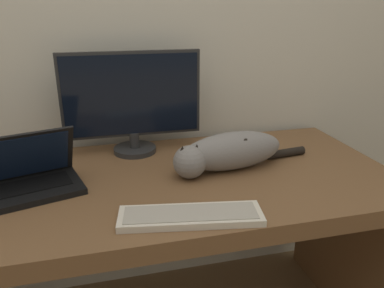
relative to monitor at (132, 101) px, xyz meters
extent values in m
cube|color=beige|center=(-0.01, 0.17, 0.36)|extent=(6.40, 0.06, 2.60)
cube|color=brown|center=(-0.01, -0.27, -0.24)|extent=(1.78, 0.76, 0.06)
cube|color=brown|center=(0.85, -0.27, -0.61)|extent=(0.04, 0.70, 0.67)
cylinder|color=#282828|center=(0.00, 0.00, -0.20)|extent=(0.17, 0.17, 0.02)
cylinder|color=#282828|center=(0.00, 0.00, -0.16)|extent=(0.04, 0.04, 0.06)
cube|color=#282828|center=(0.00, 0.00, 0.03)|extent=(0.54, 0.02, 0.33)
cube|color=black|center=(0.00, -0.01, 0.03)|extent=(0.51, 0.01, 0.31)
cube|color=black|center=(-0.37, -0.29, -0.20)|extent=(0.38, 0.29, 0.02)
cube|color=black|center=(-0.37, -0.27, -0.19)|extent=(0.29, 0.18, 0.00)
cube|color=black|center=(-0.38, -0.24, -0.10)|extent=(0.35, 0.19, 0.18)
cube|color=black|center=(-0.38, -0.24, -0.10)|extent=(0.31, 0.17, 0.16)
cube|color=beige|center=(0.10, -0.56, -0.20)|extent=(0.41, 0.18, 0.02)
cube|color=#ABA393|center=(0.10, -0.56, -0.19)|extent=(0.38, 0.15, 0.00)
ellipsoid|color=gray|center=(0.33, -0.25, -0.14)|extent=(0.40, 0.18, 0.14)
ellipsoid|color=black|center=(0.35, -0.25, -0.10)|extent=(0.19, 0.12, 0.05)
sphere|color=gray|center=(0.16, -0.29, -0.15)|extent=(0.12, 0.12, 0.12)
cone|color=black|center=(0.13, -0.29, -0.10)|extent=(0.03, 0.03, 0.03)
cone|color=black|center=(0.18, -0.29, -0.10)|extent=(0.03, 0.03, 0.03)
cylinder|color=black|center=(0.57, -0.20, -0.19)|extent=(0.17, 0.05, 0.03)
camera|label=1|loc=(-0.12, -1.43, 0.35)|focal=35.00mm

